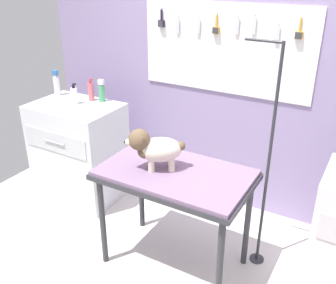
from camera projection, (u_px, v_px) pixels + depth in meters
The scene contains 9 objects.
rear_wall_panel at pixel (240, 84), 3.27m from camera, with size 4.00×0.11×2.30m.
grooming_table at pixel (175, 181), 2.68m from camera, with size 1.05×0.63×0.80m.
grooming_arm at pixel (266, 171), 2.67m from camera, with size 0.30×0.11×1.67m.
dog at pixel (154, 148), 2.61m from camera, with size 0.39×0.32×0.30m.
counter_left at pixel (79, 151), 3.68m from camera, with size 0.80×0.58×0.93m.
spray_bottle_short at pixel (91, 92), 3.56m from camera, with size 0.06×0.05×0.21m.
shampoo_bottle at pixel (74, 95), 3.48m from camera, with size 0.06×0.06×0.19m.
pump_bottle_white at pixel (102, 92), 3.54m from camera, with size 0.06×0.06×0.21m.
conditioner_bottle at pixel (57, 84), 3.70m from camera, with size 0.06×0.06×0.24m.
Camera 1 is at (1.05, -1.78, 2.10)m, focal length 41.27 mm.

